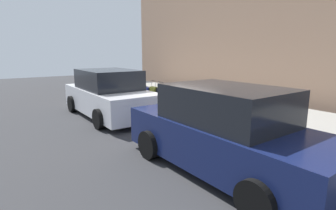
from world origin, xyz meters
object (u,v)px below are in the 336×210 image
Objects in this scene: suitcase_olive_3 at (210,113)px; bollard_post at (130,90)px; suitcase_black_9 at (161,97)px; suitcase_navy_11 at (147,95)px; parked_car_white_1 at (109,95)px; suitcase_maroon_7 at (174,103)px; parked_car_navy_0 at (225,133)px; suitcase_black_2 at (222,115)px; suitcase_teal_6 at (182,104)px; fire_hydrant at (141,91)px; suitcase_olive_10 at (154,96)px; suitcase_red_5 at (189,109)px; suitcase_maroon_0 at (247,124)px; suitcase_silver_8 at (168,102)px; suitcase_silver_1 at (235,120)px; parking_meter at (286,108)px; suitcase_navy_4 at (202,108)px.

bollard_post is at bearing 2.06° from suitcase_olive_3.
suitcase_black_9 is (2.87, -0.00, 0.12)m from suitcase_olive_3.
parked_car_white_1 is at bearing 108.71° from suitcase_navy_11.
parked_car_navy_0 reaches higher than suitcase_maroon_7.
suitcase_black_2 is at bearing -179.65° from suitcase_black_9.
suitcase_teal_6 reaches higher than fire_hydrant.
suitcase_teal_6 is 0.46m from suitcase_maroon_7.
suitcase_teal_6 is at bearing 178.56° from suitcase_olive_10.
suitcase_maroon_7 is (0.91, -0.03, 0.05)m from suitcase_red_5.
suitcase_maroon_0 is 0.73× the size of suitcase_black_9.
suitcase_olive_3 is 3.80m from parked_car_white_1.
suitcase_maroon_0 is 0.87× the size of suitcase_silver_8.
suitcase_red_5 is at bearing 176.76° from suitcase_silver_8.
suitcase_olive_3 is 0.76× the size of suitcase_navy_11.
suitcase_olive_10 reaches higher than suitcase_silver_1.
parking_meter reaches higher than bollard_post.
bollard_post is 0.19× the size of parked_car_navy_0.
suitcase_navy_4 is 2.43m from suitcase_black_9.
suitcase_silver_1 is (0.49, -0.09, -0.00)m from suitcase_maroon_0.
suitcase_silver_1 is at bearing 178.17° from suitcase_navy_4.
suitcase_navy_4 reaches higher than suitcase_navy_11.
parked_car_white_1 is (-2.08, 1.95, 0.22)m from bollard_post.
suitcase_black_9 reaches higher than fire_hydrant.
suitcase_maroon_0 is 2.45m from suitcase_red_5.
parked_car_navy_0 is (-4.94, 2.12, 0.39)m from suitcase_silver_8.
suitcase_silver_8 is at bearing -5.36° from suitcase_maroon_7.
suitcase_teal_6 is 3.04m from fire_hydrant.
suitcase_black_2 is 4.30m from suitcase_navy_11.
suitcase_olive_3 is 3.81m from suitcase_navy_11.
suitcase_olive_10 is at bearing -1.44° from suitcase_teal_6.
suitcase_maroon_7 is at bearing 1.30° from suitcase_silver_1.
parking_meter reaches higher than suitcase_navy_4.
suitcase_teal_6 is (0.46, -0.02, 0.08)m from suitcase_red_5.
parked_car_white_1 is at bearing 70.41° from suitcase_silver_8.
suitcase_navy_4 is 3.73m from parked_car_navy_0.
fire_hydrant is (3.04, -0.05, 0.11)m from suitcase_teal_6.
suitcase_silver_1 is 1.52m from parking_meter.
suitcase_silver_8 is 2.28m from parked_car_white_1.
suitcase_navy_11 is 6.71m from parked_car_navy_0.
suitcase_red_5 is at bearing 2.84° from suitcase_silver_1.
suitcase_black_2 is 1.13× the size of suitcase_navy_4.
suitcase_teal_6 is 1.19× the size of suitcase_maroon_7.
suitcase_teal_6 reaches higher than suitcase_silver_8.
suitcase_olive_3 is 1.84m from suitcase_maroon_7.
suitcase_black_9 is at bearing -0.03° from suitcase_olive_3.
parked_car_white_1 is (2.67, 2.18, 0.31)m from suitcase_navy_4.
suitcase_teal_6 is 2.70m from parked_car_white_1.
suitcase_red_5 is 0.99× the size of suitcase_navy_11.
suitcase_black_2 is 4.22m from parked_car_white_1.
suitcase_navy_11 is 0.87× the size of fire_hydrant.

